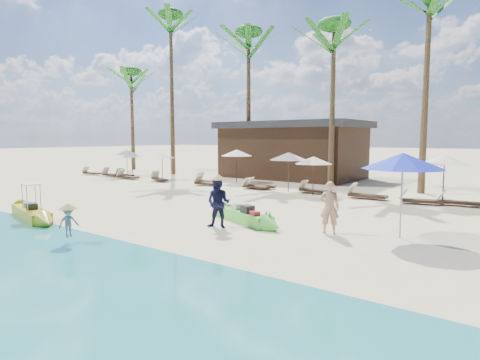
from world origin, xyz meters
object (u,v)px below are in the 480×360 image
Objects in this scene: yellow_canoe at (31,213)px; blue_umbrella at (403,161)px; tourist at (329,207)px; green_canoe at (241,215)px.

yellow_canoe is 1.98× the size of blue_umbrella.
yellow_canoe is at bearing -156.09° from blue_umbrella.
tourist is (10.13, 4.58, 0.63)m from yellow_canoe.
yellow_canoe is (-6.72, -4.44, 0.00)m from green_canoe.
yellow_canoe is 3.07× the size of tourist.
tourist reaches higher than green_canoe.
blue_umbrella reaches higher than green_canoe.
yellow_canoe is 11.13m from tourist.
blue_umbrella reaches higher than yellow_canoe.
tourist reaches higher than yellow_canoe.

